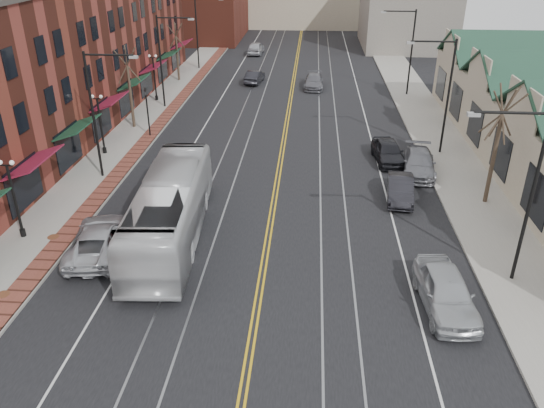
% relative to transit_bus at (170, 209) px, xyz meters
% --- Properties ---
extents(ground, '(160.00, 160.00, 0.00)m').
position_rel_transit_bus_xyz_m(ground, '(5.00, -8.67, -1.70)').
color(ground, black).
rests_on(ground, ground).
extents(sidewalk_left, '(4.00, 120.00, 0.15)m').
position_rel_transit_bus_xyz_m(sidewalk_left, '(-7.00, 11.33, -1.63)').
color(sidewalk_left, gray).
rests_on(sidewalk_left, ground).
extents(sidewalk_right, '(4.00, 120.00, 0.15)m').
position_rel_transit_bus_xyz_m(sidewalk_right, '(17.00, 11.33, -1.63)').
color(sidewalk_right, gray).
rests_on(sidewalk_right, ground).
extents(building_left, '(10.00, 50.00, 11.00)m').
position_rel_transit_bus_xyz_m(building_left, '(-14.00, 18.33, 3.80)').
color(building_left, maroon).
rests_on(building_left, ground).
extents(backdrop_right, '(12.00, 16.00, 11.00)m').
position_rel_transit_bus_xyz_m(backdrop_right, '(20.00, 56.33, 3.80)').
color(backdrop_right, slate).
rests_on(backdrop_right, ground).
extents(streetlight_l_1, '(3.33, 0.25, 8.00)m').
position_rel_transit_bus_xyz_m(streetlight_l_1, '(-6.05, 7.33, 3.32)').
color(streetlight_l_1, black).
rests_on(streetlight_l_1, sidewalk_left).
extents(streetlight_l_2, '(3.33, 0.25, 8.00)m').
position_rel_transit_bus_xyz_m(streetlight_l_2, '(-6.05, 23.33, 3.32)').
color(streetlight_l_2, black).
rests_on(streetlight_l_2, sidewalk_left).
extents(streetlight_l_3, '(3.33, 0.25, 8.00)m').
position_rel_transit_bus_xyz_m(streetlight_l_3, '(-6.05, 39.33, 3.32)').
color(streetlight_l_3, black).
rests_on(streetlight_l_3, sidewalk_left).
extents(streetlight_r_0, '(3.33, 0.25, 8.00)m').
position_rel_transit_bus_xyz_m(streetlight_r_0, '(16.05, -2.67, 3.32)').
color(streetlight_r_0, black).
rests_on(streetlight_r_0, sidewalk_right).
extents(streetlight_r_1, '(3.33, 0.25, 8.00)m').
position_rel_transit_bus_xyz_m(streetlight_r_1, '(16.05, 13.33, 3.32)').
color(streetlight_r_1, black).
rests_on(streetlight_r_1, sidewalk_right).
extents(streetlight_r_2, '(3.33, 0.25, 8.00)m').
position_rel_transit_bus_xyz_m(streetlight_r_2, '(16.05, 29.33, 3.32)').
color(streetlight_r_2, black).
rests_on(streetlight_r_2, sidewalk_right).
extents(lamppost_l_1, '(0.84, 0.28, 4.27)m').
position_rel_transit_bus_xyz_m(lamppost_l_1, '(-7.80, -0.67, 0.50)').
color(lamppost_l_1, black).
rests_on(lamppost_l_1, sidewalk_left).
extents(lamppost_l_2, '(0.84, 0.28, 4.27)m').
position_rel_transit_bus_xyz_m(lamppost_l_2, '(-7.80, 11.33, 0.50)').
color(lamppost_l_2, black).
rests_on(lamppost_l_2, sidewalk_left).
extents(lamppost_l_3, '(0.84, 0.28, 4.27)m').
position_rel_transit_bus_xyz_m(lamppost_l_3, '(-7.80, 25.33, 0.50)').
color(lamppost_l_3, black).
rests_on(lamppost_l_3, sidewalk_left).
extents(tree_left_near, '(1.78, 1.37, 6.48)m').
position_rel_transit_bus_xyz_m(tree_left_near, '(-7.50, 17.33, 1.81)').
color(tree_left_near, '#382B21').
rests_on(tree_left_near, sidewalk_left).
extents(tree_left_far, '(1.66, 1.28, 6.02)m').
position_rel_transit_bus_xyz_m(tree_left_far, '(-7.50, 33.33, 1.57)').
color(tree_left_far, '#382B21').
rests_on(tree_left_far, sidewalk_left).
extents(tree_right_mid, '(1.90, 1.46, 6.93)m').
position_rel_transit_bus_xyz_m(tree_right_mid, '(17.50, 5.33, 2.05)').
color(tree_right_mid, '#382B21').
rests_on(tree_right_mid, sidewalk_right).
extents(manhole_mid, '(0.60, 0.60, 0.02)m').
position_rel_transit_bus_xyz_m(manhole_mid, '(-6.20, -5.67, -1.55)').
color(manhole_mid, '#592D19').
rests_on(manhole_mid, sidewalk_left).
extents(manhole_far, '(0.60, 0.60, 0.02)m').
position_rel_transit_bus_xyz_m(manhole_far, '(-6.20, -0.67, -1.55)').
color(manhole_far, '#592D19').
rests_on(manhole_far, sidewalk_left).
extents(traffic_signal, '(0.18, 0.15, 3.80)m').
position_rel_transit_bus_xyz_m(traffic_signal, '(-5.60, 15.33, 0.64)').
color(traffic_signal, black).
rests_on(traffic_signal, sidewalk_left).
extents(transit_bus, '(3.68, 12.40, 3.41)m').
position_rel_transit_bus_xyz_m(transit_bus, '(0.00, 0.00, 0.00)').
color(transit_bus, silver).
rests_on(transit_bus, ground).
extents(parked_suv, '(3.34, 5.97, 1.58)m').
position_rel_transit_bus_xyz_m(parked_suv, '(-3.18, -1.71, -0.91)').
color(parked_suv, silver).
rests_on(parked_suv, ground).
extents(parked_car_a, '(2.31, 5.05, 1.68)m').
position_rel_transit_bus_xyz_m(parked_car_a, '(12.95, -4.94, -0.86)').
color(parked_car_a, '#B3B7BB').
rests_on(parked_car_a, ground).
extents(parked_car_b, '(1.89, 4.31, 1.38)m').
position_rel_transit_bus_xyz_m(parked_car_b, '(12.52, 5.53, -1.02)').
color(parked_car_b, black).
rests_on(parked_car_b, ground).
extents(parked_car_c, '(2.64, 5.25, 1.46)m').
position_rel_transit_bus_xyz_m(parked_car_c, '(14.30, 9.62, -0.97)').
color(parked_car_c, slate).
rests_on(parked_car_c, ground).
extents(parked_car_d, '(2.24, 4.68, 1.54)m').
position_rel_transit_bus_xyz_m(parked_car_d, '(12.50, 11.53, -0.93)').
color(parked_car_d, black).
rests_on(parked_car_d, ground).
extents(distant_car_left, '(1.96, 4.25, 1.35)m').
position_rel_transit_bus_xyz_m(distant_car_left, '(0.85, 33.14, -1.03)').
color(distant_car_left, black).
rests_on(distant_car_left, ground).
extents(distant_car_right, '(2.04, 4.81, 1.38)m').
position_rel_transit_bus_xyz_m(distant_car_right, '(7.21, 31.52, -1.01)').
color(distant_car_right, slate).
rests_on(distant_car_right, ground).
extents(distant_car_far, '(2.16, 4.84, 1.62)m').
position_rel_transit_bus_xyz_m(distant_car_far, '(-0.65, 48.87, -0.89)').
color(distant_car_far, '#B6B7BE').
rests_on(distant_car_far, ground).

